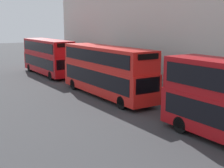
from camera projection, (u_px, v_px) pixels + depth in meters
name	position (u px, v px, depth m)	size (l,w,h in m)	color
bus_second_in_queue	(106.00, 69.00, 26.66)	(2.59, 11.46, 4.32)	red
bus_third_in_queue	(48.00, 56.00, 38.05)	(2.59, 10.75, 4.31)	#A80F14
pedestrian	(58.00, 64.00, 42.20)	(0.36, 0.36, 1.70)	#26262D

